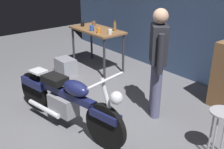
% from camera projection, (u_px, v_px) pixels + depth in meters
% --- Properties ---
extents(ground_plane, '(12.00, 12.00, 0.00)m').
position_uv_depth(ground_plane, '(77.00, 128.00, 3.91)').
color(ground_plane, slate).
extents(back_wall, '(8.00, 0.12, 3.10)m').
position_uv_depth(back_wall, '(200.00, 3.00, 4.94)').
color(back_wall, '#384C70').
rests_on(back_wall, ground_plane).
extents(workbench, '(1.30, 0.64, 0.90)m').
position_uv_depth(workbench, '(97.00, 34.00, 5.84)').
color(workbench, brown).
rests_on(workbench, ground_plane).
extents(motorcycle, '(2.17, 0.72, 1.00)m').
position_uv_depth(motorcycle, '(66.00, 99.00, 3.77)').
color(motorcycle, black).
rests_on(motorcycle, ground_plane).
extents(person_standing, '(0.45, 0.42, 1.67)m').
position_uv_depth(person_standing, '(158.00, 59.00, 3.93)').
color(person_standing, slate).
rests_on(person_standing, ground_plane).
extents(shop_stool, '(0.32, 0.32, 0.64)m').
position_uv_depth(shop_stool, '(222.00, 122.00, 3.16)').
color(shop_stool, '#B2B2B7').
rests_on(shop_stool, ground_plane).
extents(storage_bin, '(0.44, 0.32, 0.34)m').
position_uv_depth(storage_bin, '(66.00, 66.00, 5.75)').
color(storage_bin, gray).
rests_on(storage_bin, ground_plane).
extents(mug_orange_travel, '(0.12, 0.08, 0.11)m').
position_uv_depth(mug_orange_travel, '(99.00, 31.00, 5.44)').
color(mug_orange_travel, orange).
rests_on(mug_orange_travel, workbench).
extents(mug_blue_enamel, '(0.12, 0.09, 0.11)m').
position_uv_depth(mug_blue_enamel, '(92.00, 28.00, 5.63)').
color(mug_blue_enamel, '#2D51AD').
rests_on(mug_blue_enamel, workbench).
extents(mug_brown_stoneware, '(0.11, 0.08, 0.11)m').
position_uv_depth(mug_brown_stoneware, '(94.00, 24.00, 6.06)').
color(mug_brown_stoneware, brown).
rests_on(mug_brown_stoneware, workbench).
extents(mug_white_ceramic, '(0.12, 0.09, 0.09)m').
position_uv_depth(mug_white_ceramic, '(110.00, 32.00, 5.38)').
color(mug_white_ceramic, white).
rests_on(mug_white_ceramic, workbench).
extents(mug_black_matte, '(0.12, 0.08, 0.11)m').
position_uv_depth(mug_black_matte, '(83.00, 24.00, 6.02)').
color(mug_black_matte, black).
rests_on(mug_black_matte, workbench).
extents(bottle, '(0.06, 0.06, 0.24)m').
position_uv_depth(bottle, '(115.00, 26.00, 5.59)').
color(bottle, olive).
rests_on(bottle, workbench).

